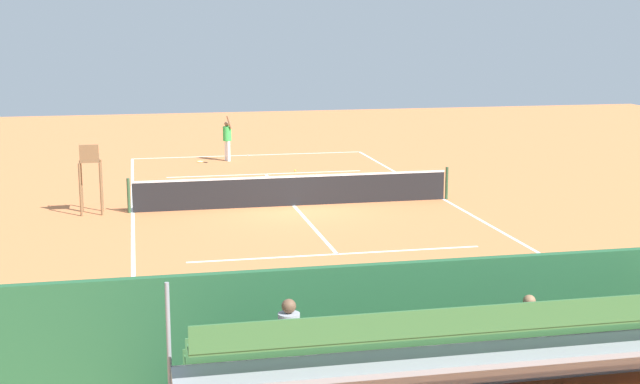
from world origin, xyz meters
The scene contains 11 objects.
ground_plane centered at (0.00, 0.00, 0.00)m, with size 60.00×60.00×0.00m, color #D17542.
court_line_markings centered at (0.00, -0.04, 0.00)m, with size 10.10×22.20×0.01m.
tennis_net centered at (0.00, 0.00, 0.50)m, with size 10.30×0.10×1.07m.
backdrop_wall centered at (0.00, 14.00, 1.00)m, with size 18.00×0.16×2.00m, color #235633.
bleacher_stand centered at (-0.04, 15.33, 0.90)m, with size 9.06×2.40×2.48m.
umpire_chair centered at (6.20, -0.07, 1.31)m, with size 0.67×0.67×2.14m.
courtside_bench centered at (-1.50, 13.27, 0.56)m, with size 1.80×0.40×0.93m.
equipment_bag centered at (-0.04, 13.40, 0.18)m, with size 0.90×0.36×0.36m, color black.
tennis_player centered at (1.07, -9.62, 1.02)m, with size 0.46×0.56×1.93m.
tennis_racket centered at (2.20, -9.53, 0.01)m, with size 0.49×0.54×0.03m.
tennis_ball_near centered at (-1.22, -6.43, 0.03)m, with size 0.07×0.07×0.07m, color #CCDB33.
Camera 1 is at (4.82, 26.69, 5.69)m, focal length 49.10 mm.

